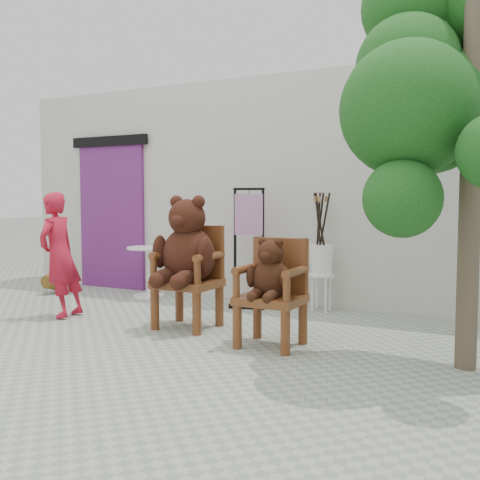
{
  "coord_description": "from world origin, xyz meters",
  "views": [
    {
      "loc": [
        2.71,
        -4.19,
        1.38
      ],
      "look_at": [
        0.05,
        0.97,
        0.95
      ],
      "focal_mm": 42.0,
      "sensor_mm": 36.0,
      "label": 1
    }
  ],
  "objects_px": {
    "display_stand": "(249,261)",
    "tree": "(446,62)",
    "chair_small": "(272,281)",
    "cafe_table": "(149,266)",
    "chair_big": "(188,254)",
    "person": "(60,255)",
    "stool_bucket": "(321,259)"
  },
  "relations": [
    {
      "from": "display_stand",
      "to": "stool_bucket",
      "type": "bearing_deg",
      "value": -2.07
    },
    {
      "from": "chair_big",
      "to": "tree",
      "type": "relative_size",
      "value": 0.4
    },
    {
      "from": "stool_bucket",
      "to": "tree",
      "type": "bearing_deg",
      "value": -44.28
    },
    {
      "from": "chair_big",
      "to": "stool_bucket",
      "type": "bearing_deg",
      "value": 57.71
    },
    {
      "from": "cafe_table",
      "to": "chair_big",
      "type": "bearing_deg",
      "value": -41.67
    },
    {
      "from": "chair_small",
      "to": "cafe_table",
      "type": "relative_size",
      "value": 1.45
    },
    {
      "from": "chair_big",
      "to": "cafe_table",
      "type": "distance_m",
      "value": 2.05
    },
    {
      "from": "person",
      "to": "stool_bucket",
      "type": "distance_m",
      "value": 3.12
    },
    {
      "from": "person",
      "to": "display_stand",
      "type": "height_order",
      "value": "display_stand"
    },
    {
      "from": "stool_bucket",
      "to": "cafe_table",
      "type": "bearing_deg",
      "value": -175.8
    },
    {
      "from": "chair_big",
      "to": "stool_bucket",
      "type": "relative_size",
      "value": 0.97
    },
    {
      "from": "chair_big",
      "to": "display_stand",
      "type": "relative_size",
      "value": 0.93
    },
    {
      "from": "cafe_table",
      "to": "tree",
      "type": "bearing_deg",
      "value": -18.65
    },
    {
      "from": "person",
      "to": "chair_small",
      "type": "bearing_deg",
      "value": 82.04
    },
    {
      "from": "chair_small",
      "to": "display_stand",
      "type": "xyz_separation_m",
      "value": [
        -1.03,
        1.59,
        -0.03
      ]
    },
    {
      "from": "display_stand",
      "to": "stool_bucket",
      "type": "distance_m",
      "value": 0.92
    },
    {
      "from": "cafe_table",
      "to": "display_stand",
      "type": "height_order",
      "value": "display_stand"
    },
    {
      "from": "cafe_table",
      "to": "display_stand",
      "type": "relative_size",
      "value": 0.47
    },
    {
      "from": "person",
      "to": "cafe_table",
      "type": "xyz_separation_m",
      "value": [
        0.12,
        1.55,
        -0.28
      ]
    },
    {
      "from": "cafe_table",
      "to": "stool_bucket",
      "type": "distance_m",
      "value": 2.49
    },
    {
      "from": "chair_big",
      "to": "cafe_table",
      "type": "height_order",
      "value": "chair_big"
    },
    {
      "from": "chair_big",
      "to": "display_stand",
      "type": "distance_m",
      "value": 1.34
    },
    {
      "from": "tree",
      "to": "person",
      "type": "bearing_deg",
      "value": -177.56
    },
    {
      "from": "chair_small",
      "to": "person",
      "type": "bearing_deg",
      "value": 178.92
    },
    {
      "from": "chair_big",
      "to": "cafe_table",
      "type": "bearing_deg",
      "value": 138.33
    },
    {
      "from": "chair_big",
      "to": "chair_small",
      "type": "distance_m",
      "value": 1.14
    },
    {
      "from": "display_stand",
      "to": "tree",
      "type": "relative_size",
      "value": 0.43
    },
    {
      "from": "person",
      "to": "cafe_table",
      "type": "relative_size",
      "value": 2.05
    },
    {
      "from": "chair_small",
      "to": "stool_bucket",
      "type": "height_order",
      "value": "stool_bucket"
    },
    {
      "from": "tree",
      "to": "chair_small",
      "type": "bearing_deg",
      "value": -171.05
    },
    {
      "from": "chair_big",
      "to": "tree",
      "type": "distance_m",
      "value": 3.08
    },
    {
      "from": "chair_small",
      "to": "person",
      "type": "relative_size",
      "value": 0.71
    }
  ]
}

